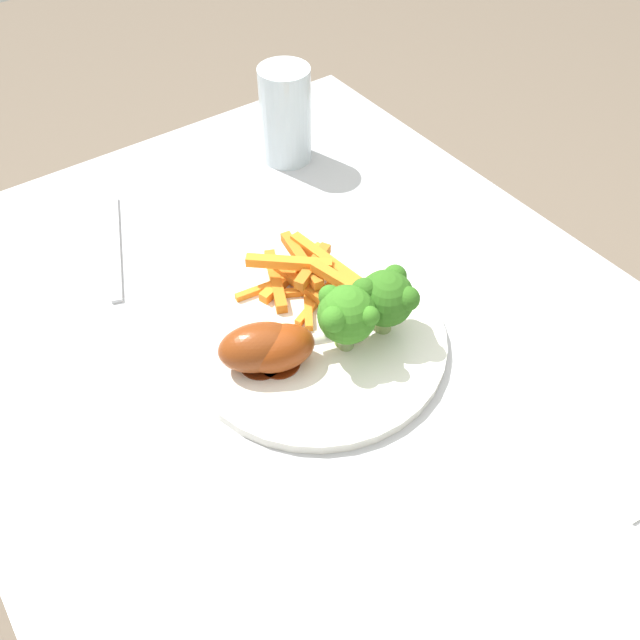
# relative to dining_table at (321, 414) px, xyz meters

# --- Properties ---
(ground_plane) EXTENTS (6.00, 6.00, 0.00)m
(ground_plane) POSITION_rel_dining_table_xyz_m (0.00, 0.00, -0.59)
(ground_plane) COLOR #6B5B4C
(dining_table) EXTENTS (0.92, 0.70, 0.71)m
(dining_table) POSITION_rel_dining_table_xyz_m (0.00, 0.00, 0.00)
(dining_table) COLOR #B7B7BC
(dining_table) RESTS_ON ground_plane
(dinner_plate) EXTENTS (0.27, 0.27, 0.01)m
(dinner_plate) POSITION_rel_dining_table_xyz_m (0.01, -0.00, 0.13)
(dinner_plate) COLOR white
(dinner_plate) RESTS_ON dining_table
(broccoli_floret_front) EXTENTS (0.06, 0.06, 0.07)m
(broccoli_floret_front) POSITION_rel_dining_table_xyz_m (-0.02, -0.06, 0.18)
(broccoli_floret_front) COLOR #879F58
(broccoli_floret_front) RESTS_ON dinner_plate
(broccoli_floret_middle) EXTENTS (0.04, 0.04, 0.06)m
(broccoli_floret_middle) POSITION_rel_dining_table_xyz_m (-0.02, -0.01, 0.17)
(broccoli_floret_middle) COLOR #7FA849
(broccoli_floret_middle) RESTS_ON dinner_plate
(broccoli_floret_back) EXTENTS (0.06, 0.06, 0.08)m
(broccoli_floret_back) POSITION_rel_dining_table_xyz_m (-0.02, -0.01, 0.18)
(broccoli_floret_back) COLOR #88A060
(broccoli_floret_back) RESTS_ON dinner_plate
(carrot_fries_pile) EXTENTS (0.14, 0.12, 0.04)m
(carrot_fries_pile) POSITION_rel_dining_table_xyz_m (0.07, -0.03, 0.15)
(carrot_fries_pile) COLOR orange
(carrot_fries_pile) RESTS_ON dinner_plate
(chicken_drumstick_near) EXTENTS (0.08, 0.13, 0.05)m
(chicken_drumstick_near) POSITION_rel_dining_table_xyz_m (0.01, 0.06, 0.16)
(chicken_drumstick_near) COLOR #561E0A
(chicken_drumstick_near) RESTS_ON dinner_plate
(chicken_drumstick_far) EXTENTS (0.07, 0.13, 0.04)m
(chicken_drumstick_far) POSITION_rel_dining_table_xyz_m (0.00, 0.05, 0.16)
(chicken_drumstick_far) COLOR #611F09
(chicken_drumstick_far) RESTS_ON dinner_plate
(fork) EXTENTS (0.18, 0.08, 0.00)m
(fork) POSITION_rel_dining_table_xyz_m (0.27, 0.11, 0.13)
(fork) COLOR silver
(fork) RESTS_ON dining_table
(water_glass) EXTENTS (0.07, 0.07, 0.13)m
(water_glass) POSITION_rel_dining_table_xyz_m (0.31, -0.16, 0.19)
(water_glass) COLOR silver
(water_glass) RESTS_ON dining_table
(napkin) EXTENTS (0.19, 0.16, 0.00)m
(napkin) POSITION_rel_dining_table_xyz_m (-0.23, -0.18, 0.13)
(napkin) COLOR white
(napkin) RESTS_ON dining_table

